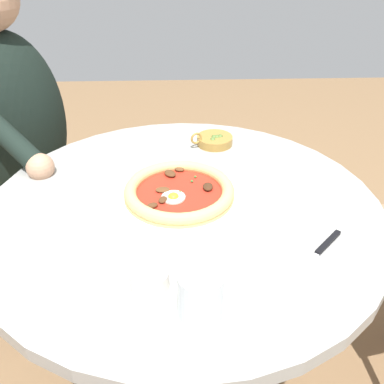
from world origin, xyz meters
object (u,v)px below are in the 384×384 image
dining_table (184,268)px  pizza_on_plate (179,193)px  ramekin_capers (149,278)px  olive_pan (214,140)px  diner_person (29,184)px  water_glass (201,298)px  steak_knife (320,251)px  cafe_chair_diner (3,164)px

dining_table → pizza_on_plate: 0.21m
pizza_on_plate → ramekin_capers: size_ratio=4.27×
dining_table → olive_pan: bearing=162.5°
dining_table → diner_person: diner_person is taller
water_glass → steak_knife: (-0.15, 0.24, -0.03)m
diner_person → cafe_chair_diner: (-0.10, -0.11, 0.03)m
dining_table → olive_pan: (-0.30, 0.09, 0.20)m
olive_pan → cafe_chair_diner: size_ratio=0.14×
pizza_on_plate → olive_pan: bearing=159.6°
pizza_on_plate → cafe_chair_diner: (-0.51, -0.60, -0.20)m
dining_table → cafe_chair_diner: size_ratio=1.01×
ramekin_capers → diner_person: bearing=-147.5°
olive_pan → cafe_chair_diner: bearing=-108.6°
diner_person → water_glass: bearing=34.7°
water_glass → ramekin_capers: bearing=-128.4°
steak_knife → cafe_chair_diner: size_ratio=0.19×
steak_knife → dining_table: bearing=-123.3°
pizza_on_plate → ramekin_capers: 0.28m
dining_table → pizza_on_plate: (-0.02, -0.01, 0.21)m
steak_knife → ramekin_capers: ramekin_capers is taller
water_glass → olive_pan: size_ratio=0.73×
diner_person → olive_pan: bearing=76.7°
water_glass → diner_person: bearing=-145.3°
olive_pan → cafe_chair_diner: cafe_chair_diner is taller
pizza_on_plate → steak_knife: bearing=53.9°
water_glass → olive_pan: (-0.62, 0.07, -0.02)m
diner_person → ramekin_capers: bearing=32.5°
steak_knife → diner_person: size_ratio=0.15×
olive_pan → diner_person: bearing=-103.3°
olive_pan → pizza_on_plate: bearing=-20.4°
olive_pan → ramekin_capers: bearing=-16.1°
ramekin_capers → olive_pan: (-0.55, 0.16, -0.01)m
ramekin_capers → steak_knife: bearing=103.5°
water_glass → ramekin_capers: (-0.07, -0.09, -0.02)m
pizza_on_plate → steak_knife: (0.20, 0.27, -0.01)m
steak_knife → olive_pan: size_ratio=1.42×
dining_table → water_glass: water_glass is taller
diner_person → cafe_chair_diner: size_ratio=1.32×
dining_table → water_glass: 0.39m
pizza_on_plate → diner_person: bearing=-130.0°
steak_knife → pizza_on_plate: bearing=-126.1°
pizza_on_plate → steak_knife: 0.33m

